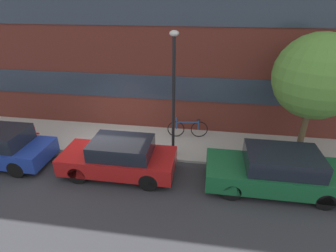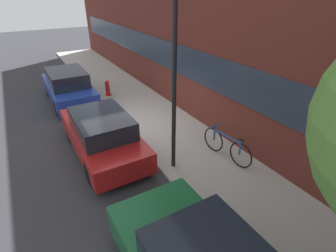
# 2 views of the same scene
# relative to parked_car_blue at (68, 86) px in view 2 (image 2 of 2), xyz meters

# --- Properties ---
(ground_plane) EXTENTS (56.00, 56.00, 0.00)m
(ground_plane) POSITION_rel_parked_car_blue_xyz_m (3.93, 1.05, -0.71)
(ground_plane) COLOR #333338
(sidewalk_strip) EXTENTS (28.00, 2.66, 0.10)m
(sidewalk_strip) POSITION_rel_parked_car_blue_xyz_m (3.93, 2.38, -0.66)
(sidewalk_strip) COLOR #B2AFA8
(sidewalk_strip) RESTS_ON ground_plane
(parked_car_blue) EXTENTS (4.06, 1.65, 1.43)m
(parked_car_blue) POSITION_rel_parked_car_blue_xyz_m (0.00, 0.00, 0.00)
(parked_car_blue) COLOR #1E3899
(parked_car_blue) RESTS_ON ground_plane
(parked_car_red) EXTENTS (4.00, 1.64, 1.36)m
(parked_car_red) POSITION_rel_parked_car_blue_xyz_m (4.76, 0.00, -0.03)
(parked_car_red) COLOR #AD1919
(parked_car_red) RESTS_ON ground_plane
(fire_hydrant) EXTENTS (0.50, 0.28, 0.70)m
(fire_hydrant) POSITION_rel_parked_car_blue_xyz_m (0.36, 1.63, -0.25)
(fire_hydrant) COLOR red
(fire_hydrant) RESTS_ON sidewalk_strip
(bicycle) EXTENTS (1.79, 0.44, 0.86)m
(bicycle) POSITION_rel_parked_car_blue_xyz_m (6.93, 2.97, -0.18)
(bicycle) COLOR black
(bicycle) RESTS_ON sidewalk_strip
(lamp_post) EXTENTS (0.32, 0.32, 4.70)m
(lamp_post) POSITION_rel_parked_car_blue_xyz_m (6.48, 1.45, 2.29)
(lamp_post) COLOR black
(lamp_post) RESTS_ON sidewalk_strip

